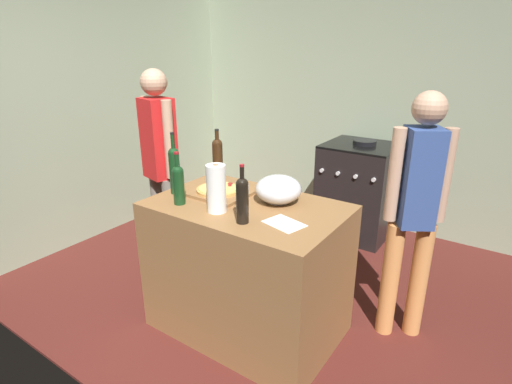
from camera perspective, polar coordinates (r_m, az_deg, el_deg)
The scene contains 16 objects.
ground_plane at distance 3.41m, azimuth 5.89°, elevation -11.81°, with size 4.65×3.37×0.02m, color #511E19.
kitchen_wall_rear at distance 4.25m, azimuth 16.12°, elevation 12.75°, with size 4.65×0.10×2.60m, color #99A889.
kitchen_wall_left at distance 4.31m, azimuth -19.03°, elevation 12.53°, with size 0.10×3.37×2.60m, color #99A889.
counter at distance 2.62m, azimuth -1.26°, elevation -10.83°, with size 1.17×0.75×0.89m, color olive.
cutting_board at distance 2.60m, azimuth -5.38°, elevation -0.07°, with size 0.40×0.32×0.02m, color olive.
pizza at distance 2.59m, azimuth -5.39°, elevation 0.37°, with size 0.28×0.28×0.03m.
mixing_bowl at distance 2.42m, azimuth 3.22°, elevation 0.39°, with size 0.28×0.28×0.17m.
paper_towel_roll at distance 2.28m, azimuth -5.68°, elevation 0.49°, with size 0.11×0.11×0.28m.
wine_bottle_clear at distance 2.13m, azimuth -1.97°, elevation -0.87°, with size 0.07×0.07×0.33m.
wine_bottle_dark at distance 2.43m, azimuth -10.99°, elevation 1.35°, with size 0.07×0.07×0.32m.
wine_bottle_green at distance 2.61m, azimuth -11.53°, elevation 3.34°, with size 0.07×0.07×0.40m.
wine_bottle_amber at distance 2.87m, azimuth -5.49°, elevation 5.04°, with size 0.07×0.07×0.36m.
recipe_sheet at distance 2.17m, azimuth 4.04°, elevation -4.50°, with size 0.21×0.15×0.00m, color white.
stove at distance 4.04m, azimuth 14.26°, elevation 0.28°, with size 0.66×0.64×0.96m.
person_in_stripes at distance 3.22m, azimuth -13.47°, elevation 4.41°, with size 0.39×0.25×1.64m.
person_in_red at distance 2.55m, azimuth 21.68°, elevation -2.09°, with size 0.32×0.27×1.57m.
Camera 1 is at (1.34, -1.19, 1.79)m, focal length 28.09 mm.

